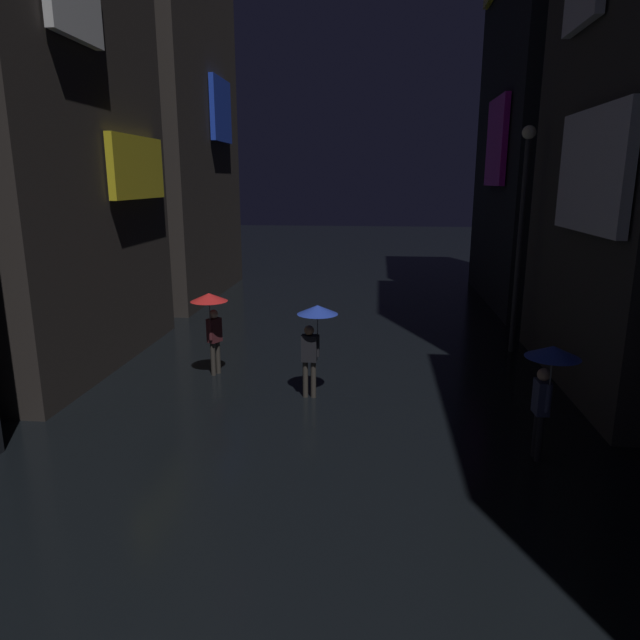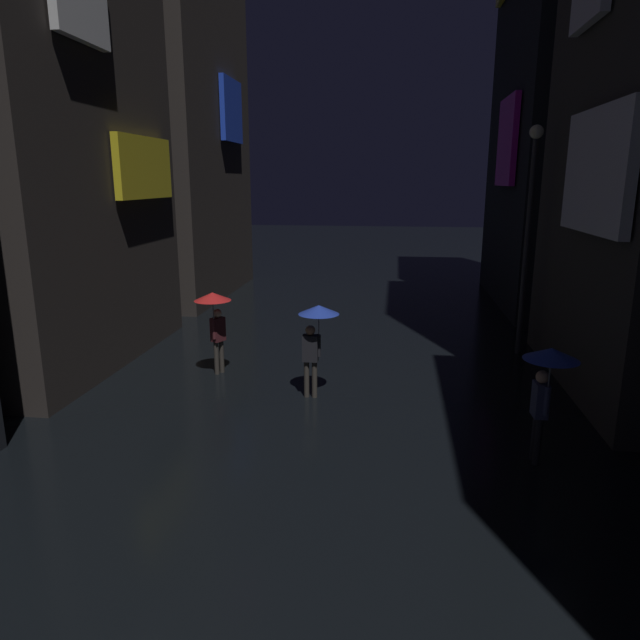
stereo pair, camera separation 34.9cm
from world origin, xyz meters
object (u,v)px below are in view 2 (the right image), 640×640
at_px(pedestrian_foreground_left_blue, 547,373).
at_px(streetlamp_right_far, 529,217).
at_px(pedestrian_midstreet_centre_blue, 316,325).
at_px(pedestrian_foreground_right_red, 214,310).

relative_size(pedestrian_foreground_left_blue, streetlamp_right_far, 0.34).
bearing_deg(pedestrian_midstreet_centre_blue, pedestrian_foreground_right_red, 156.61).
bearing_deg(pedestrian_foreground_left_blue, pedestrian_foreground_right_red, 151.12).
distance_m(pedestrian_midstreet_centre_blue, streetlamp_right_far, 6.93).
bearing_deg(pedestrian_foreground_left_blue, pedestrian_midstreet_centre_blue, 147.92).
height_order(pedestrian_foreground_right_red, streetlamp_right_far, streetlamp_right_far).
bearing_deg(pedestrian_midstreet_centre_blue, pedestrian_foreground_left_blue, -32.08).
distance_m(pedestrian_foreground_left_blue, streetlamp_right_far, 7.11).
bearing_deg(streetlamp_right_far, pedestrian_midstreet_centre_blue, -142.01).
height_order(pedestrian_midstreet_centre_blue, pedestrian_foreground_left_blue, same).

